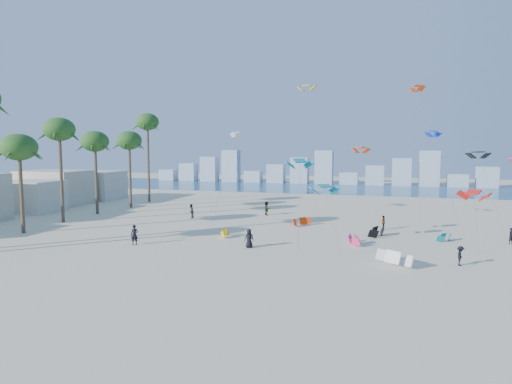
# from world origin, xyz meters

# --- Properties ---
(ground) EXTENTS (220.00, 220.00, 0.00)m
(ground) POSITION_xyz_m (0.00, 0.00, 0.00)
(ground) COLOR beige
(ground) RESTS_ON ground
(ocean) EXTENTS (220.00, 220.00, 0.00)m
(ocean) POSITION_xyz_m (0.00, 72.00, 0.01)
(ocean) COLOR navy
(ocean) RESTS_ON ground
(kitesurfer_near) EXTENTS (0.80, 0.63, 1.92)m
(kitesurfer_near) POSITION_xyz_m (-6.56, 7.35, 0.96)
(kitesurfer_near) COLOR black
(kitesurfer_near) RESTS_ON ground
(kitesurfer_mid) EXTENTS (0.98, 0.94, 1.59)m
(kitesurfer_mid) POSITION_xyz_m (4.22, 9.57, 0.79)
(kitesurfer_mid) COLOR gray
(kitesurfer_mid) RESTS_ON ground
(kitesurfers_far) EXTENTS (36.77, 22.06, 1.85)m
(kitesurfers_far) POSITION_xyz_m (6.20, 19.87, 0.87)
(kitesurfers_far) COLOR black
(kitesurfers_far) RESTS_ON ground
(grounded_kites) EXTENTS (22.94, 18.33, 1.06)m
(grounded_kites) POSITION_xyz_m (13.22, 14.31, 0.46)
(grounded_kites) COLOR yellow
(grounded_kites) RESTS_ON ground
(flying_kites) EXTENTS (35.15, 33.50, 18.61)m
(flying_kites) POSITION_xyz_m (15.54, 24.69, 10.75)
(flying_kites) COLOR #0B838F
(flying_kites) RESTS_ON ground
(palm_row) EXTENTS (7.78, 44.80, 15.08)m
(palm_row) POSITION_xyz_m (-21.43, 16.15, 11.08)
(palm_row) COLOR brown
(palm_row) RESTS_ON ground
(beachfront_buildings) EXTENTS (11.50, 43.00, 6.00)m
(beachfront_buildings) POSITION_xyz_m (-33.69, 20.82, 2.67)
(beachfront_buildings) COLOR beige
(beachfront_buildings) RESTS_ON ground
(distant_skyline) EXTENTS (85.00, 3.00, 8.40)m
(distant_skyline) POSITION_xyz_m (-1.19, 82.00, 3.09)
(distant_skyline) COLOR #9EADBF
(distant_skyline) RESTS_ON ground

